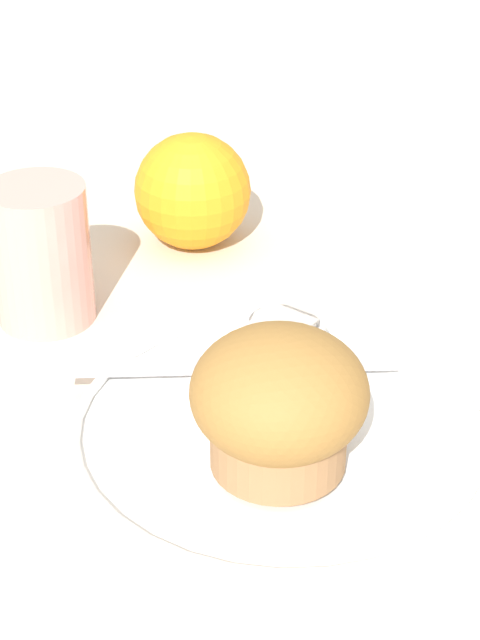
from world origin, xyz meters
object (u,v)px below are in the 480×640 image
at_px(orange_fruit, 193,191).
at_px(juice_glass, 41,254).
at_px(butter_knife, 226,366).
at_px(muffin, 279,403).

height_order(orange_fruit, juice_glass, juice_glass).
xyz_separation_m(butter_knife, orange_fruit, (0.08, 0.18, 0.02)).
distance_m(orange_fruit, juice_glass, 0.14).
height_order(muffin, butter_knife, muffin).
xyz_separation_m(butter_knife, juice_glass, (-0.06, 0.14, 0.03)).
height_order(butter_knife, juice_glass, juice_glass).
xyz_separation_m(orange_fruit, juice_glass, (-0.14, -0.04, 0.00)).
bearing_deg(juice_glass, muffin, -80.84).
xyz_separation_m(muffin, orange_fruit, (0.10, 0.27, -0.01)).
xyz_separation_m(muffin, butter_knife, (0.02, 0.09, -0.04)).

